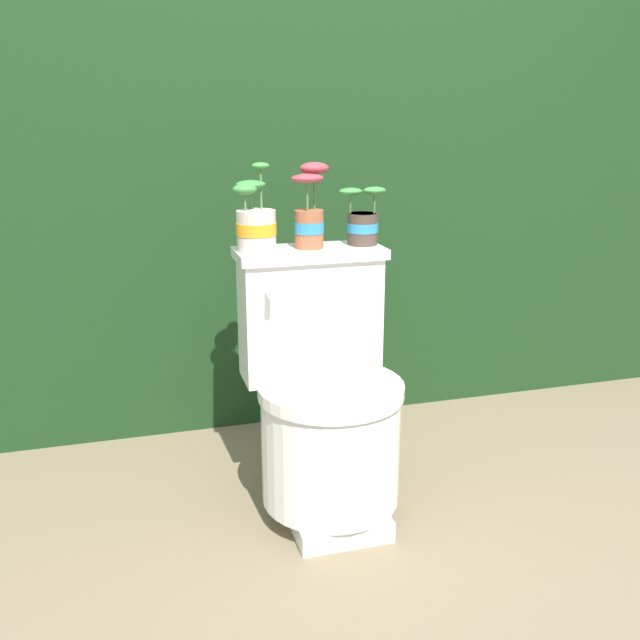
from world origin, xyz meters
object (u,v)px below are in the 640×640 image
toilet (324,405)px  potted_plant_middle (363,223)px  potted_plant_midleft (309,215)px  potted_plant_left (255,224)px

toilet → potted_plant_middle: potted_plant_middle is taller
toilet → potted_plant_midleft: potted_plant_midleft is taller
potted_plant_middle → potted_plant_left: bearing=-178.5°
toilet → potted_plant_left: (-0.16, 0.16, 0.53)m
potted_plant_midleft → potted_plant_middle: size_ratio=1.42×
potted_plant_midleft → potted_plant_middle: potted_plant_midleft is taller
toilet → potted_plant_middle: bearing=44.7°
potted_plant_left → potted_plant_midleft: 0.16m
potted_plant_middle → toilet: bearing=-135.3°
potted_plant_left → potted_plant_middle: (0.33, 0.01, -0.01)m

